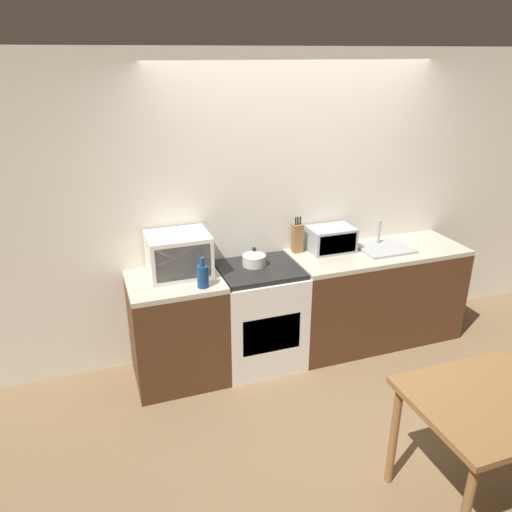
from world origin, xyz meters
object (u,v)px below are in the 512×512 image
object	(u,v)px
toaster_oven	(331,239)
bottle	(203,276)
stove_range	(259,315)
dining_table	(488,414)
microwave	(179,255)
kettle	(254,258)

from	to	relation	value
toaster_oven	bottle	bearing A→B (deg)	-164.49
stove_range	toaster_oven	world-z (taller)	toaster_oven
bottle	toaster_oven	world-z (taller)	bottle
bottle	dining_table	world-z (taller)	bottle
microwave	toaster_oven	bearing A→B (deg)	2.30
kettle	microwave	distance (m)	0.63
stove_range	bottle	xyz separation A→B (m)	(-0.53, -0.20, 0.54)
stove_range	kettle	bearing A→B (deg)	110.65
microwave	bottle	size ratio (longest dim) A/B	2.02
kettle	dining_table	bearing A→B (deg)	-69.58
stove_range	dining_table	bearing A→B (deg)	-69.59
microwave	dining_table	xyz separation A→B (m)	(1.34, -1.96, -0.40)
bottle	toaster_oven	size ratio (longest dim) A/B	0.60
toaster_oven	microwave	bearing A→B (deg)	-177.70
kettle	bottle	xyz separation A→B (m)	(-0.50, -0.26, 0.03)
microwave	toaster_oven	distance (m)	1.38
stove_range	toaster_oven	bearing A→B (deg)	11.42
microwave	stove_range	bearing A→B (deg)	-8.15
microwave	bottle	world-z (taller)	microwave
stove_range	microwave	xyz separation A→B (m)	(-0.65, 0.09, 0.62)
stove_range	microwave	bearing A→B (deg)	171.85
kettle	toaster_oven	world-z (taller)	toaster_oven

